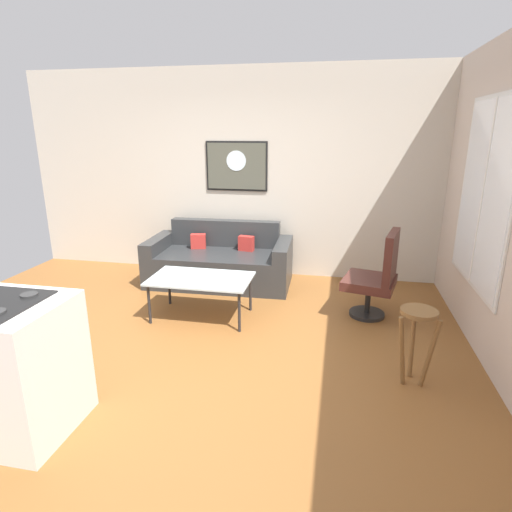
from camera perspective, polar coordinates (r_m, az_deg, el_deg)
ground at (r=4.08m, az=-8.84°, el=-13.02°), size 6.40×6.40×0.04m
back_wall at (r=5.90m, az=-1.32°, el=11.00°), size 6.40×0.05×2.80m
couch at (r=5.67m, az=-4.86°, el=-0.91°), size 1.90×0.94×0.79m
coffee_table at (r=4.60m, az=-7.48°, el=-3.33°), size 1.09×0.65×0.46m
armchair at (r=4.72m, az=16.12°, el=-2.64°), size 0.64×0.66×0.98m
bar_stool at (r=3.61m, az=21.01°, el=-9.18°), size 0.34×0.33×0.64m
wall_painting at (r=5.88m, az=-2.66°, el=12.08°), size 0.86×0.03×0.67m
window at (r=4.44m, az=28.51°, el=7.34°), size 0.03×1.44×1.76m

